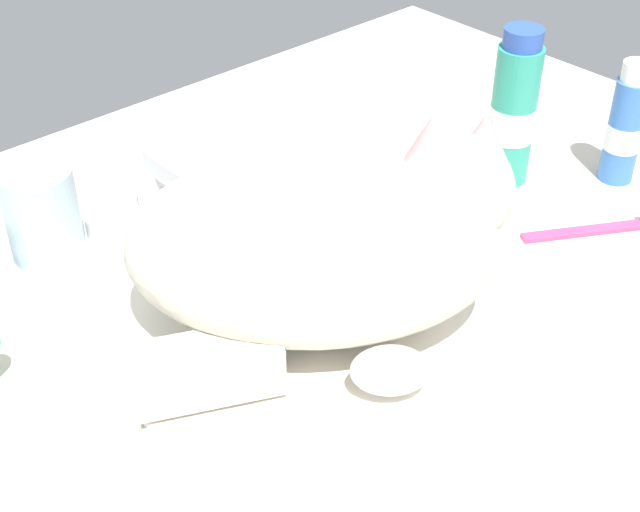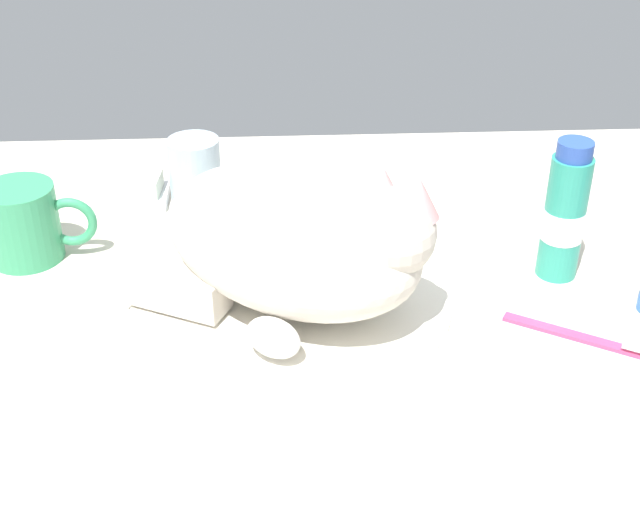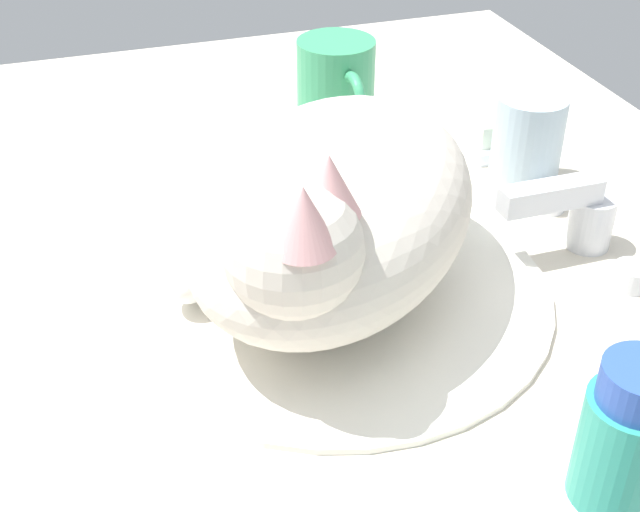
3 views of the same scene
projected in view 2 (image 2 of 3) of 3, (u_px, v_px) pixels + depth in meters
ground_plane at (292, 313)px, 91.04cm from camera, size 110.00×82.50×3.00cm
sink_basin at (292, 296)px, 90.01cm from camera, size 32.29×32.29×0.96cm
faucet at (288, 185)px, 106.28cm from camera, size 14.75×10.07×6.39cm
cat at (298, 239)px, 85.74cm from camera, size 33.29×32.05×15.36cm
coffee_mug at (25, 223)px, 95.34cm from camera, size 11.93×7.86×8.45cm
rinse_cup at (195, 172)px, 106.26cm from camera, size 6.18×6.18×8.25cm
soap_dish at (131, 197)px, 108.40cm from camera, size 9.00×6.40×1.20cm
soap_bar at (130, 184)px, 107.53cm from camera, size 7.76×5.25×2.17cm
toothpaste_bottle at (565, 214)px, 90.97cm from camera, size 4.31×4.31×15.21cm
toothbrush at (583, 335)px, 84.31cm from camera, size 12.34×8.06×1.60cm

